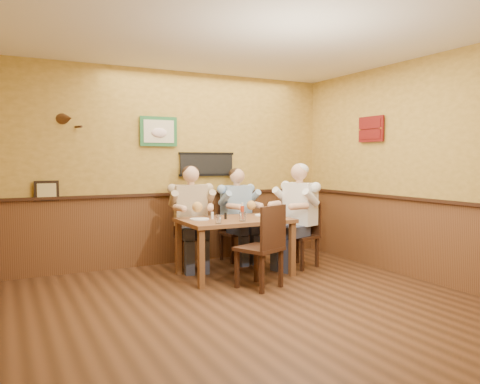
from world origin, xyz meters
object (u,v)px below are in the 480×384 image
object	(u,v)px
diner_blue_polo	(236,219)
salt_shaker	(212,215)
cola_tumbler	(273,214)
chair_near_side	(259,246)
dining_table	(235,226)
chair_back_left	(191,236)
diner_white_elder	(300,221)
pepper_shaker	(226,216)
chair_back_right	(236,232)
diner_tan_shirt	(191,222)
water_glass_left	(218,219)
water_glass_mid	(243,216)
chair_right_end	(300,235)
hot_sauce_bottle	(242,212)

from	to	relation	value
diner_blue_polo	salt_shaker	distance (m)	0.98
cola_tumbler	chair_near_side	bearing A→B (deg)	-134.97
dining_table	salt_shaker	bearing A→B (deg)	158.14
chair_back_left	diner_blue_polo	xyz separation A→B (m)	(0.78, 0.14, 0.17)
diner_white_elder	pepper_shaker	world-z (taller)	diner_white_elder
chair_back_right	salt_shaker	distance (m)	1.03
chair_near_side	diner_tan_shirt	xyz separation A→B (m)	(-0.35, 1.31, 0.15)
water_glass_left	chair_near_side	bearing A→B (deg)	-41.82
chair_back_right	water_glass_left	size ratio (longest dim) A/B	8.00
water_glass_mid	pepper_shaker	bearing A→B (deg)	111.48
chair_back_right	diner_tan_shirt	xyz separation A→B (m)	(-0.78, -0.14, 0.21)
chair_near_side	salt_shaker	bearing A→B (deg)	-94.20
diner_tan_shirt	salt_shaker	size ratio (longest dim) A/B	14.42
chair_back_left	diner_tan_shirt	world-z (taller)	diner_tan_shirt
water_glass_mid	chair_back_right	bearing A→B (deg)	67.27
chair_back_left	salt_shaker	distance (m)	0.64
dining_table	chair_near_side	xyz separation A→B (m)	(-0.01, -0.67, -0.16)
chair_back_left	water_glass_mid	size ratio (longest dim) A/B	7.68
water_glass_mid	pepper_shaker	size ratio (longest dim) A/B	1.40
chair_near_side	diner_blue_polo	size ratio (longest dim) A/B	0.79
chair_right_end	water_glass_left	size ratio (longest dim) A/B	8.42
dining_table	chair_back_right	bearing A→B (deg)	62.11
dining_table	water_glass_left	distance (m)	0.53
water_glass_left	chair_back_right	bearing A→B (deg)	54.18
dining_table	water_glass_left	world-z (taller)	water_glass_left
diner_white_elder	water_glass_left	world-z (taller)	diner_white_elder
diner_tan_shirt	water_glass_mid	bearing A→B (deg)	-60.09
diner_blue_polo	pepper_shaker	xyz separation A→B (m)	(-0.55, -0.78, 0.17)
pepper_shaker	chair_right_end	bearing A→B (deg)	-0.05
dining_table	salt_shaker	distance (m)	0.32
chair_near_side	cola_tumbler	size ratio (longest dim) A/B	10.02
chair_right_end	pepper_shaker	size ratio (longest dim) A/B	10.94
chair_right_end	chair_near_side	size ratio (longest dim) A/B	0.93
cola_tumbler	diner_tan_shirt	bearing A→B (deg)	134.47
diner_blue_polo	cola_tumbler	xyz separation A→B (m)	(0.04, -0.98, 0.18)
water_glass_left	water_glass_mid	world-z (taller)	water_glass_mid
diner_blue_polo	chair_back_right	bearing A→B (deg)	0.00
dining_table	diner_white_elder	distance (m)	1.03
water_glass_mid	cola_tumbler	bearing A→B (deg)	8.77
chair_back_left	diner_white_elder	distance (m)	1.55
chair_right_end	diner_tan_shirt	xyz separation A→B (m)	(-1.40, 0.64, 0.18)
chair_near_side	salt_shaker	world-z (taller)	chair_near_side
cola_tumbler	diner_white_elder	bearing A→B (deg)	18.94
cola_tumbler	hot_sauce_bottle	size ratio (longest dim) A/B	0.52
chair_back_right	hot_sauce_bottle	xyz separation A→B (m)	(-0.34, -0.85, 0.41)
chair_near_side	salt_shaker	xyz separation A→B (m)	(-0.26, 0.78, 0.30)
dining_table	water_glass_mid	size ratio (longest dim) A/B	11.93
chair_back_left	hot_sauce_bottle	world-z (taller)	hot_sauce_bottle
diner_white_elder	chair_near_side	bearing A→B (deg)	-75.64
diner_blue_polo	diner_white_elder	xyz separation A→B (m)	(0.62, -0.78, 0.03)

